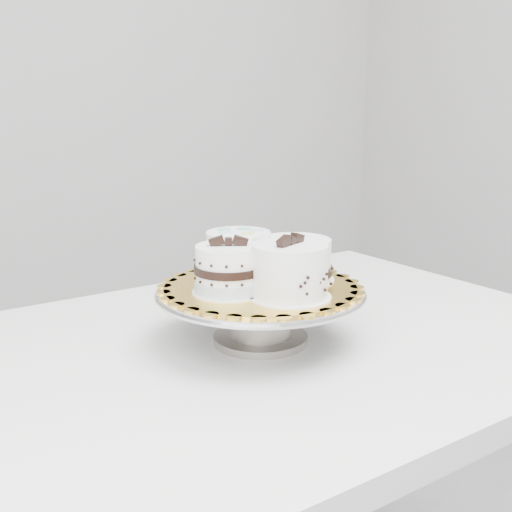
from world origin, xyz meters
TOP-DOWN VIEW (x-y plane):
  - wall_back at (0.00, 1.75)m, footprint 3.50×0.02m
  - table at (-0.13, 0.22)m, footprint 1.20×0.83m
  - cake_stand at (-0.11, 0.21)m, footprint 0.33×0.33m
  - cake_board at (-0.11, 0.21)m, footprint 0.38×0.38m
  - cake_swirl at (-0.11, 0.13)m, footprint 0.14×0.14m
  - cake_banded at (-0.17, 0.21)m, footprint 0.14×0.14m
  - cake_dots at (-0.11, 0.27)m, footprint 0.13×0.13m
  - cake_ribbon at (-0.04, 0.20)m, footprint 0.15×0.15m

SIDE VIEW (x-z plane):
  - table at x=-0.13m, z-range 0.29..1.04m
  - cake_stand at x=-0.11m, z-range 0.77..0.85m
  - cake_board at x=-0.11m, z-range 0.84..0.84m
  - cake_ribbon at x=-0.04m, z-range 0.84..0.91m
  - cake_banded at x=-0.17m, z-range 0.83..0.92m
  - cake_swirl at x=-0.11m, z-range 0.83..0.93m
  - cake_dots at x=-0.11m, z-range 0.84..0.92m
  - wall_back at x=0.00m, z-range 0.00..2.80m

